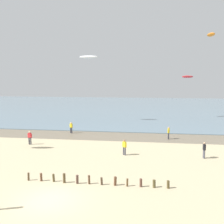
% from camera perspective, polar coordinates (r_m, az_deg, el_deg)
% --- Properties ---
extents(ground_plane, '(160.00, 160.00, 0.00)m').
position_cam_1_polar(ground_plane, '(18.51, -14.06, -18.86)').
color(ground_plane, '#C6B58C').
extents(wet_sand_strip, '(120.00, 5.47, 0.01)m').
position_cam_1_polar(wet_sand_strip, '(36.17, -2.65, -5.47)').
color(wet_sand_strip, '#7A6D59').
rests_on(wet_sand_strip, ground).
extents(sea, '(160.00, 70.00, 0.10)m').
position_cam_1_polar(sea, '(73.12, 2.65, 1.21)').
color(sea, slate).
rests_on(sea, ground).
extents(groyne_near, '(11.29, 0.34, 0.77)m').
position_cam_1_polar(groyne_near, '(20.20, -3.19, -15.29)').
color(groyne_near, '#4F3E2A').
rests_on(groyne_near, ground).
extents(person_nearest_camera, '(0.49, 0.38, 1.71)m').
position_cam_1_polar(person_nearest_camera, '(27.15, 2.85, -7.92)').
color(person_nearest_camera, '#4C4C56').
rests_on(person_nearest_camera, ground).
extents(person_mid_beach, '(0.30, 0.55, 1.71)m').
position_cam_1_polar(person_mid_beach, '(34.97, 12.76, -4.57)').
color(person_mid_beach, '#383842').
rests_on(person_mid_beach, ground).
extents(person_by_waterline, '(0.53, 0.35, 1.71)m').
position_cam_1_polar(person_by_waterline, '(38.26, -9.29, -3.44)').
color(person_by_waterline, '#383842').
rests_on(person_by_waterline, ground).
extents(person_left_flank, '(0.26, 0.57, 1.71)m').
position_cam_1_polar(person_left_flank, '(27.76, 20.26, -8.04)').
color(person_left_flank, '#4C4C56').
rests_on(person_left_flank, ground).
extents(person_far_down_beach, '(0.57, 0.23, 1.71)m').
position_cam_1_polar(person_far_down_beach, '(33.02, -18.22, -5.49)').
color(person_far_down_beach, '#383842').
rests_on(person_far_down_beach, ground).
extents(kite_aloft_0, '(1.52, 3.07, 0.81)m').
position_cam_1_polar(kite_aloft_0, '(52.11, 21.62, 16.07)').
color(kite_aloft_0, orange).
extents(kite_aloft_2, '(3.42, 1.29, 0.76)m').
position_cam_1_polar(kite_aloft_2, '(47.28, -5.37, 12.39)').
color(kite_aloft_2, white).
extents(kite_aloft_6, '(3.05, 2.67, 0.59)m').
position_cam_1_polar(kite_aloft_6, '(54.05, 16.85, 7.71)').
color(kite_aloft_6, red).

